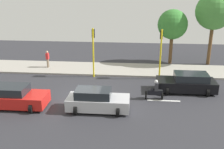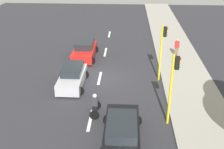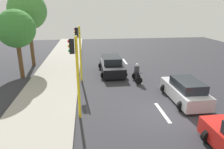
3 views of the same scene
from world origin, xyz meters
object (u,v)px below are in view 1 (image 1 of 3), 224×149
Objects in this scene: motorcycle at (155,91)px; traffic_light_midblock at (93,46)px; car_black at (187,83)px; traffic_light_corner at (161,47)px; street_tree_south at (214,12)px; street_tree_north at (173,25)px; pedestrian_near_signal at (48,58)px; car_red at (14,97)px; car_silver at (97,101)px.

traffic_light_midblock reaches higher than motorcycle.
car_black is 1.02× the size of traffic_light_midblock.
traffic_light_corner is 7.90m from street_tree_south.
street_tree_north is (5.03, -7.52, 1.22)m from traffic_light_midblock.
traffic_light_corner is at bearing -100.32° from pedestrian_near_signal.
car_red is at bearing 122.41° from traffic_light_corner.
car_red is 8.43m from traffic_light_midblock.
pedestrian_near_signal reaches higher than car_red.
street_tree_north is at bearing 2.88° from car_black.
traffic_light_corner is at bearing 162.94° from street_tree_north.
motorcycle is at bearing 166.87° from street_tree_north.
car_silver is 0.93× the size of car_red.
motorcycle reaches higher than car_silver.
street_tree_south is at bearing -66.58° from traffic_light_midblock.
motorcycle is (-1.76, 2.64, -0.07)m from car_black.
motorcycle is 10.50m from street_tree_north.
car_black is 8.70m from traffic_light_midblock.
traffic_light_midblock is (6.71, -4.60, 2.22)m from car_red.
traffic_light_corner is (6.80, -4.69, 2.22)m from car_silver.
car_black is at bearing 155.30° from street_tree_south.
street_tree_north is at bearing -27.80° from car_silver.
car_black is 0.62× the size of street_tree_south.
car_red is (0.08, 5.88, 0.00)m from car_silver.
street_tree_north reaches higher than car_red.
street_tree_south is (2.99, -16.53, 4.46)m from pedestrian_near_signal.
car_black is 2.72× the size of pedestrian_near_signal.
car_black is at bearing -109.78° from traffic_light_midblock.
traffic_light_corner reaches higher than car_black.
car_silver is at bearing 152.20° from street_tree_north.
street_tree_south reaches higher than car_black.
car_silver is 0.73× the size of street_tree_north.
car_black is at bearing -59.23° from car_silver.
pedestrian_near_signal is 0.23× the size of street_tree_south.
street_tree_south is (4.99, -5.55, 2.59)m from traffic_light_corner.
traffic_light_midblock is at bearing -34.40° from car_red.
traffic_light_corner and traffic_light_midblock have the same top height.
pedestrian_near_signal is 17.38m from street_tree_south.
car_red is 0.79× the size of street_tree_north.
car_silver is 0.57× the size of street_tree_south.
car_red is 20.49m from street_tree_south.
car_black is at bearing -110.56° from pedestrian_near_signal.
street_tree_south is at bearing -33.08° from motorcycle.
traffic_light_corner is (4.60, -0.70, 2.29)m from motorcycle.
street_tree_north is (11.74, -12.12, 3.44)m from car_red.
car_silver is 16.34m from street_tree_south.
car_red is at bearing 89.19° from car_silver.
car_black is 3.00× the size of motorcycle.
traffic_light_corner is 0.61× the size of street_tree_south.
car_red is at bearing 102.06° from motorcycle.
motorcycle is at bearing 123.60° from car_black.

